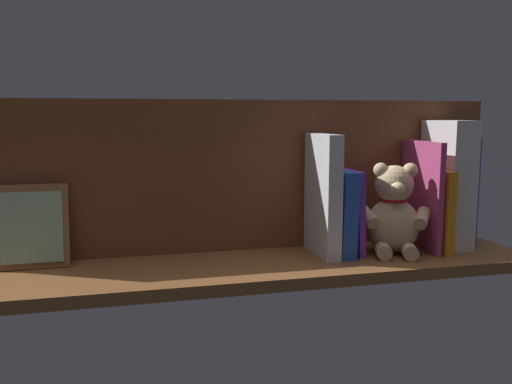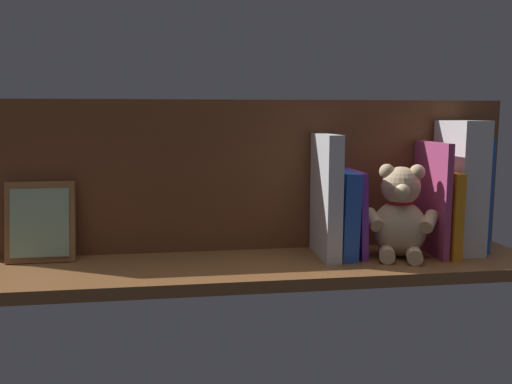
{
  "view_description": "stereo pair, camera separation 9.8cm",
  "coord_description": "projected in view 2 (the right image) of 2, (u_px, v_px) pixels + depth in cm",
  "views": [
    {
      "loc": [
        23.76,
        94.53,
        27.12
      ],
      "look_at": [
        0.0,
        0.0,
        13.15
      ],
      "focal_mm": 37.59,
      "sensor_mm": 36.0,
      "label": 1
    },
    {
      "loc": [
        14.12,
        96.44,
        27.12
      ],
      "look_at": [
        0.0,
        0.0,
        13.15
      ],
      "focal_mm": 37.59,
      "sensor_mm": 36.0,
      "label": 2
    }
  ],
  "objects": [
    {
      "name": "book_0",
      "position": [
        475.0,
        194.0,
        1.09
      ],
      "size": [
        1.8,
        10.07,
        22.56
      ],
      "primitive_type": "cube",
      "color": "blue",
      "rests_on": "ground_plane"
    },
    {
      "name": "book_4",
      "position": [
        342.0,
        213.0,
        1.04
      ],
      "size": [
        3.41,
        12.85,
        16.61
      ],
      "primitive_type": "cube",
      "rotation": [
        0.0,
        -0.02,
        0.0
      ],
      "color": "blue",
      "rests_on": "ground_plane"
    },
    {
      "name": "book_2",
      "position": [
        431.0,
        198.0,
        1.05
      ],
      "size": [
        1.33,
        14.19,
        22.01
      ],
      "primitive_type": "cube",
      "rotation": [
        0.0,
        -0.0,
        0.0
      ],
      "color": "#B23F72",
      "rests_on": "ground_plane"
    },
    {
      "name": "picture_frame_leaning",
      "position": [
        40.0,
        222.0,
        1.0
      ],
      "size": [
        12.48,
        4.26,
        15.05
      ],
      "color": "brown",
      "rests_on": "ground_plane"
    },
    {
      "name": "shelf_back_panel",
      "position": [
        249.0,
        176.0,
        1.08
      ],
      "size": [
        106.76,
        1.5,
        30.2
      ],
      "primitive_type": "cube",
      "color": "brown",
      "rests_on": "ground_plane"
    },
    {
      "name": "book_1",
      "position": [
        441.0,
        212.0,
        1.06
      ],
      "size": [
        1.79,
        14.75,
        16.47
      ],
      "primitive_type": "cube",
      "color": "orange",
      "rests_on": "ground_plane"
    },
    {
      "name": "book_5",
      "position": [
        326.0,
        196.0,
        1.03
      ],
      "size": [
        2.86,
        13.33,
        23.61
      ],
      "primitive_type": "cube",
      "color": "silver",
      "rests_on": "ground_plane"
    },
    {
      "name": "dictionary_thick_white",
      "position": [
        460.0,
        187.0,
        1.07
      ],
      "size": [
        5.52,
        12.69,
        26.12
      ],
      "primitive_type": "cube",
      "color": "silver",
      "rests_on": "ground_plane"
    },
    {
      "name": "book_3",
      "position": [
        355.0,
        213.0,
        1.05
      ],
      "size": [
        1.88,
        11.88,
        16.58
      ],
      "primitive_type": "cube",
      "rotation": [
        0.0,
        0.04,
        0.0
      ],
      "color": "purple",
      "rests_on": "ground_plane"
    },
    {
      "name": "teddy_bear",
      "position": [
        400.0,
        216.0,
        1.03
      ],
      "size": [
        13.73,
        13.72,
        17.97
      ],
      "rotation": [
        0.0,
        0.0,
        -0.35
      ],
      "color": "#D1B284",
      "rests_on": "ground_plane"
    },
    {
      "name": "ground_plane",
      "position": [
        256.0,
        267.0,
        1.0
      ],
      "size": [
        106.76,
        24.22,
        2.2
      ],
      "primitive_type": "cube",
      "color": "brown"
    }
  ]
}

